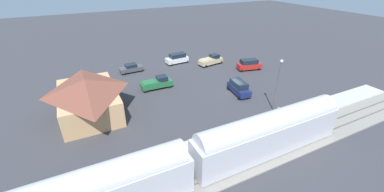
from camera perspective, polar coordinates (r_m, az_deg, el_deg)
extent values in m
plane|color=#38383D|center=(41.43, 9.45, 0.68)|extent=(200.00, 200.00, 0.00)
cube|color=gray|center=(32.93, 23.72, -9.24)|extent=(4.80, 70.00, 0.18)
cube|color=#59544C|center=(32.51, 24.70, -9.66)|extent=(0.10, 70.00, 0.12)
cube|color=#59544C|center=(33.18, 22.85, -8.41)|extent=(0.10, 70.00, 0.12)
cube|color=#B7B2A8|center=(34.95, 18.93, -5.85)|extent=(3.20, 46.00, 0.30)
cube|color=silver|center=(28.44, 17.60, -9.18)|extent=(2.90, 18.38, 3.70)
cube|color=red|center=(29.43, 15.61, -8.19)|extent=(0.04, 16.91, 0.36)
cylinder|color=silver|center=(27.46, 18.12, -6.26)|extent=(2.75, 17.64, 2.76)
cylinder|color=silver|center=(21.47, -25.25, -19.05)|extent=(2.75, 17.64, 2.76)
cube|color=tan|center=(37.47, -23.04, -1.29)|extent=(11.69, 7.51, 3.62)
pyramid|color=brown|center=(36.36, -23.80, 2.35)|extent=(12.49, 8.31, 1.66)
cube|color=#4C3323|center=(38.04, -17.24, -1.09)|extent=(1.10, 0.08, 2.10)
cylinder|color=#23284C|center=(33.21, 16.36, -6.13)|extent=(0.22, 0.22, 0.85)
cylinder|color=#CC3F33|center=(32.82, 16.53, -5.07)|extent=(0.36, 0.36, 0.62)
sphere|color=tan|center=(32.59, 16.63, -4.43)|extent=(0.24, 0.24, 0.24)
cylinder|color=brown|center=(35.52, 19.40, -4.25)|extent=(0.22, 0.22, 0.85)
cylinder|color=#CC3F33|center=(35.15, 19.58, -3.23)|extent=(0.36, 0.36, 0.62)
sphere|color=tan|center=(34.95, 19.69, -2.63)|extent=(0.24, 0.24, 0.24)
cube|color=#236638|center=(42.63, -8.36, 2.84)|extent=(2.07, 5.44, 0.92)
cube|color=#19232D|center=(42.54, -7.12, 4.17)|extent=(1.76, 1.76, 0.84)
cylinder|color=black|center=(44.16, -6.01, 3.24)|extent=(0.22, 0.76, 0.76)
cylinder|color=black|center=(42.68, -5.22, 2.38)|extent=(0.22, 0.76, 0.76)
cylinder|color=black|center=(43.09, -11.39, 2.17)|extent=(0.22, 0.76, 0.76)
cylinder|color=black|center=(41.58, -10.76, 1.25)|extent=(0.22, 0.76, 0.76)
cube|color=#236638|center=(42.17, -9.63, 3.28)|extent=(1.92, 3.01, 0.20)
cube|color=red|center=(51.69, 13.33, 6.94)|extent=(2.96, 5.21, 1.00)
cube|color=#19232D|center=(51.31, 13.30, 7.90)|extent=(2.42, 3.72, 0.88)
cylinder|color=black|center=(53.44, 14.70, 6.89)|extent=(0.22, 0.68, 0.68)
cylinder|color=black|center=(52.05, 15.57, 6.21)|extent=(0.22, 0.68, 0.68)
cylinder|color=black|center=(51.77, 10.96, 6.62)|extent=(0.22, 0.68, 0.68)
cylinder|color=black|center=(50.34, 11.76, 5.92)|extent=(0.22, 0.68, 0.68)
cube|color=navy|center=(41.07, 10.98, 1.60)|extent=(5.12, 2.61, 1.00)
cube|color=#19232D|center=(40.78, 10.99, 2.87)|extent=(3.63, 2.18, 0.88)
cylinder|color=black|center=(40.26, 13.27, -0.02)|extent=(0.22, 0.68, 0.68)
cylinder|color=black|center=(39.44, 11.13, -0.39)|extent=(0.22, 0.68, 0.68)
cylinder|color=black|center=(43.15, 10.72, 2.22)|extent=(0.22, 0.68, 0.68)
cylinder|color=black|center=(42.39, 8.68, 1.91)|extent=(0.22, 0.68, 0.68)
cube|color=#47494F|center=(50.58, -14.13, 6.23)|extent=(2.06, 4.59, 0.76)
cube|color=#19232D|center=(50.33, -14.22, 6.97)|extent=(1.72, 2.24, 0.64)
cylinder|color=black|center=(49.62, -15.69, 5.13)|extent=(0.22, 0.68, 0.68)
cylinder|color=black|center=(51.08, -16.16, 5.71)|extent=(0.22, 0.68, 0.68)
cylinder|color=black|center=(50.42, -11.97, 5.94)|extent=(0.22, 0.68, 0.68)
cylinder|color=black|center=(51.85, -12.54, 6.50)|extent=(0.22, 0.68, 0.68)
cube|color=#C6B284|center=(53.22, 4.40, 8.22)|extent=(2.68, 5.62, 0.92)
cube|color=#19232D|center=(53.55, 5.30, 9.31)|extent=(1.94, 1.95, 0.84)
cylinder|color=black|center=(55.30, 5.59, 8.43)|extent=(0.22, 0.76, 0.76)
cylinder|color=black|center=(54.07, 6.75, 7.91)|extent=(0.22, 0.76, 0.76)
cylinder|color=black|center=(52.78, 1.95, 7.59)|extent=(0.22, 0.76, 0.76)
cylinder|color=black|center=(51.50, 3.09, 7.03)|extent=(0.22, 0.76, 0.76)
cube|color=#C6B284|center=(52.48, 3.60, 8.61)|extent=(2.25, 3.20, 0.20)
cube|color=white|center=(54.00, -3.57, 8.54)|extent=(2.26, 5.01, 1.00)
cube|color=#19232D|center=(53.76, -3.45, 9.52)|extent=(1.94, 3.53, 0.88)
cylinder|color=black|center=(52.66, -4.98, 7.40)|extent=(0.22, 0.68, 0.68)
cylinder|color=black|center=(54.13, -5.78, 7.94)|extent=(0.22, 0.68, 0.68)
cylinder|color=black|center=(54.28, -1.33, 8.13)|extent=(0.22, 0.68, 0.68)
cylinder|color=black|center=(55.70, -2.20, 8.65)|extent=(0.22, 0.68, 0.68)
cylinder|color=#515156|center=(36.41, 19.36, 1.95)|extent=(0.16, 0.16, 7.44)
sphere|color=#EAE5C6|center=(34.98, 20.36, 7.70)|extent=(0.44, 0.44, 0.44)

